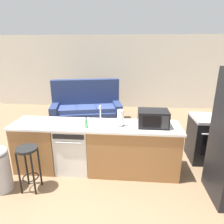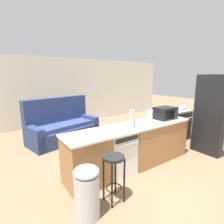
% 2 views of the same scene
% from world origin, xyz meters
% --- Properties ---
extents(ground_plane, '(24.00, 24.00, 0.00)m').
position_xyz_m(ground_plane, '(0.00, 0.00, 0.00)').
color(ground_plane, '#896B4C').
extents(wall_back, '(10.00, 0.06, 2.60)m').
position_xyz_m(wall_back, '(0.30, 4.20, 1.30)').
color(wall_back, silver).
rests_on(wall_back, ground_plane).
extents(kitchen_counter, '(2.94, 0.66, 0.90)m').
position_xyz_m(kitchen_counter, '(0.24, 0.00, 0.42)').
color(kitchen_counter, '#9E6B3D').
rests_on(kitchen_counter, ground_plane).
extents(dishwasher, '(0.58, 0.61, 0.84)m').
position_xyz_m(dishwasher, '(-0.25, -0.00, 0.42)').
color(dishwasher, white).
rests_on(dishwasher, ground_plane).
extents(stove_range, '(0.76, 0.68, 0.90)m').
position_xyz_m(stove_range, '(2.35, 0.55, 0.45)').
color(stove_range, black).
rests_on(stove_range, ground_plane).
extents(refrigerator, '(0.72, 0.73, 1.93)m').
position_xyz_m(refrigerator, '(2.35, -0.55, 0.96)').
color(refrigerator, black).
rests_on(refrigerator, ground_plane).
extents(microwave, '(0.50, 0.37, 0.28)m').
position_xyz_m(microwave, '(1.14, -0.00, 1.04)').
color(microwave, black).
rests_on(microwave, kitchen_counter).
extents(sink_faucet, '(0.07, 0.18, 0.30)m').
position_xyz_m(sink_faucet, '(0.22, 0.16, 1.03)').
color(sink_faucet, silver).
rests_on(sink_faucet, kitchen_counter).
extents(paper_towel_roll, '(0.14, 0.14, 0.28)m').
position_xyz_m(paper_towel_roll, '(0.59, -0.03, 1.04)').
color(paper_towel_roll, '#4C4C51').
rests_on(paper_towel_roll, kitchen_counter).
extents(soap_bottle, '(0.06, 0.06, 0.18)m').
position_xyz_m(soap_bottle, '(0.03, -0.16, 0.97)').
color(soap_bottle, '#4CB266').
rests_on(soap_bottle, kitchen_counter).
extents(kettle, '(0.21, 0.17, 0.19)m').
position_xyz_m(kettle, '(2.52, 0.42, 0.99)').
color(kettle, silver).
rests_on(kettle, stove_range).
extents(bar_stool, '(0.32, 0.32, 0.74)m').
position_xyz_m(bar_stool, '(-0.79, -0.64, 0.54)').
color(bar_stool, black).
rests_on(bar_stool, ground_plane).
extents(trash_bin, '(0.35, 0.35, 0.74)m').
position_xyz_m(trash_bin, '(-1.27, -0.68, 0.38)').
color(trash_bin, '#B7B7BC').
rests_on(trash_bin, ground_plane).
extents(couch, '(2.15, 1.32, 1.27)m').
position_xyz_m(couch, '(-0.53, 2.42, 0.39)').
color(couch, navy).
rests_on(couch, ground_plane).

